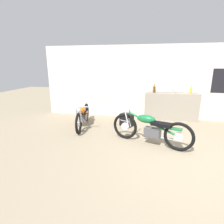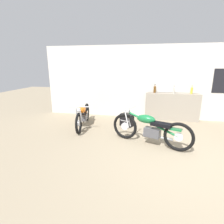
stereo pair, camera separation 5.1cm
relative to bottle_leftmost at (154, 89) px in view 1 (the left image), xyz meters
name	(u,v)px [view 1 (the left image)]	position (x,y,z in m)	size (l,w,h in m)	color
ground_plane	(187,164)	(0.59, -3.26, -1.17)	(24.00, 24.00, 0.00)	gray
wall_back	(171,83)	(0.61, 0.14, 0.23)	(10.00, 0.07, 2.80)	silver
sill_counter	(171,107)	(0.67, -0.04, -0.66)	(1.98, 0.28, 1.03)	gray
bottle_leftmost	(154,89)	(0.00, 0.00, 0.00)	(0.09, 0.09, 0.32)	#5B3814
bottle_left_center	(173,90)	(0.70, 0.00, -0.02)	(0.07, 0.07, 0.28)	#B7B2A8
bottle_center	(191,90)	(1.31, -0.05, -0.01)	(0.08, 0.08, 0.31)	gold
motorcycle_green	(150,128)	(-0.18, -2.40, -0.73)	(2.09, 0.94, 0.94)	black
motorcycle_orange	(83,115)	(-2.40, -1.37, -0.76)	(0.64, 1.99, 0.84)	black
hard_case_black	(127,120)	(-0.93, -1.04, -0.96)	(0.51, 0.44, 0.45)	black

